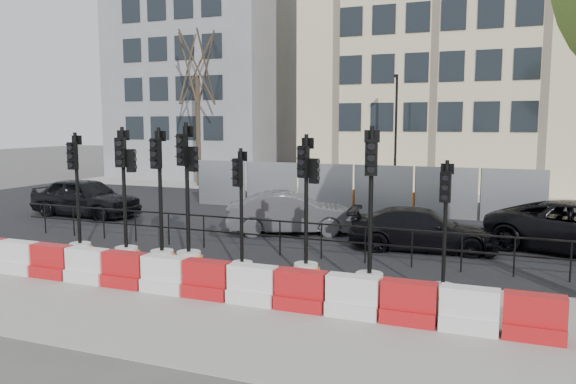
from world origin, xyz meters
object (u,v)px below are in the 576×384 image
at_px(traffic_signal_h, 443,273).
at_px(car_a, 85,197).
at_px(traffic_signal_a, 79,233).
at_px(traffic_signal_d, 188,235).
at_px(car_c, 422,230).

distance_m(traffic_signal_h, car_a, 15.26).
relative_size(traffic_signal_a, traffic_signal_h, 1.17).
distance_m(traffic_signal_a, traffic_signal_h, 9.62).
height_order(traffic_signal_d, car_a, traffic_signal_d).
relative_size(traffic_signal_h, car_a, 0.63).
bearing_deg(traffic_signal_d, car_a, 160.92).
relative_size(traffic_signal_a, car_a, 0.74).
xyz_separation_m(traffic_signal_a, traffic_signal_d, (3.37, 0.10, 0.17)).
bearing_deg(car_a, car_c, -91.78).
height_order(traffic_signal_a, car_a, traffic_signal_a).
relative_size(traffic_signal_h, car_c, 0.67).
bearing_deg(traffic_signal_d, car_c, 54.42).
height_order(traffic_signal_a, traffic_signal_d, traffic_signal_d).
bearing_deg(car_a, traffic_signal_a, -137.02).
bearing_deg(traffic_signal_d, traffic_signal_h, 12.14).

